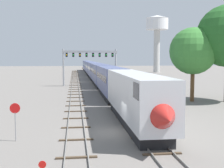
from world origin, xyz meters
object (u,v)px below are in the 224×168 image
Objects in this scene: stop_sign at (15,117)px; trackside_tree_mid at (193,51)px; signal_gantry at (90,59)px; water_tower at (157,28)px; passenger_train at (94,70)px.

trackside_tree_mid reaches higher than stop_sign.
stop_sign is (-7.75, -42.61, -4.18)m from signal_gantry.
signal_gantry is 0.50× the size of water_tower.
water_tower reaches higher than stop_sign.
water_tower is (31.40, 57.79, 12.74)m from signal_gantry.
stop_sign is at bearing -139.92° from trackside_tree_mid.
water_tower is 109.08m from stop_sign.
trackside_tree_mid reaches higher than signal_gantry.
passenger_train is 63.67m from stop_sign.
signal_gantry is 43.51m from stop_sign.
passenger_train is 46.69m from trackside_tree_mid.
passenger_train is at bearing 80.96° from stop_sign.
trackside_tree_mid is at bearing -76.18° from passenger_train.
stop_sign is (-39.15, -100.40, -16.93)m from water_tower.
passenger_train reaches higher than stop_sign.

